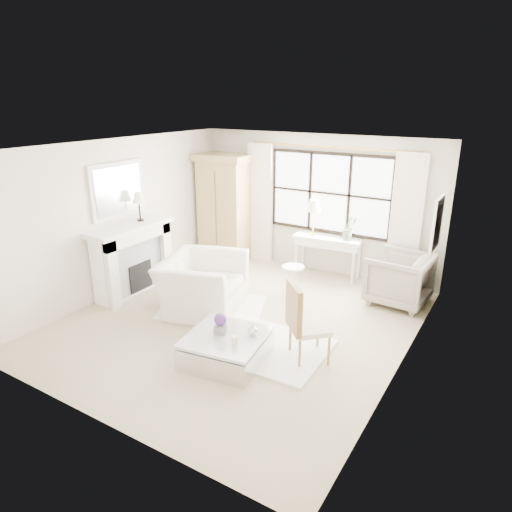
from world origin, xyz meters
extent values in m
plane|color=tan|center=(0.00, 0.00, 0.00)|extent=(5.50, 5.50, 0.00)
plane|color=silver|center=(0.00, 0.00, 2.70)|extent=(5.50, 5.50, 0.00)
plane|color=beige|center=(0.00, 2.75, 1.35)|extent=(5.00, 0.00, 5.00)
plane|color=silver|center=(0.00, -2.75, 1.35)|extent=(5.00, 0.00, 5.00)
plane|color=silver|center=(-2.50, 0.00, 1.35)|extent=(0.00, 5.50, 5.50)
plane|color=silver|center=(2.50, 0.00, 1.35)|extent=(0.00, 5.50, 5.50)
cube|color=white|center=(0.30, 2.73, 1.60)|extent=(2.40, 0.02, 1.50)
cylinder|color=#A87A3A|center=(0.30, 2.67, 2.47)|extent=(3.30, 0.04, 0.04)
cube|color=silver|center=(-1.20, 2.65, 1.24)|extent=(0.55, 0.10, 2.47)
cube|color=silver|center=(1.80, 2.65, 1.24)|extent=(0.55, 0.10, 2.47)
cube|color=white|center=(-2.29, 0.00, 0.59)|extent=(0.34, 1.50, 1.18)
cube|color=silver|center=(-2.12, 0.00, 0.53)|extent=(0.03, 1.22, 0.97)
cube|color=black|center=(-2.11, 0.00, 0.32)|extent=(0.06, 0.52, 0.50)
cube|color=white|center=(-2.25, 0.00, 1.22)|extent=(0.58, 1.66, 0.08)
cube|color=silver|center=(-2.47, 0.00, 1.84)|extent=(0.05, 1.15, 0.95)
cube|color=silver|center=(-2.44, 0.00, 1.84)|extent=(0.02, 1.00, 0.80)
cube|color=white|center=(2.47, 1.70, 1.55)|extent=(0.04, 0.62, 0.82)
cube|color=beige|center=(2.45, 1.70, 1.55)|extent=(0.01, 0.52, 0.72)
cylinder|color=black|center=(-2.26, 0.27, 1.27)|extent=(0.12, 0.12, 0.03)
cylinder|color=black|center=(-2.26, 0.27, 1.44)|extent=(0.03, 0.03, 0.30)
cone|color=beige|center=(-2.26, 0.27, 1.68)|extent=(0.22, 0.22, 0.18)
cube|color=tan|center=(-1.89, 2.33, 1.05)|extent=(1.02, 0.63, 2.10)
cube|color=tan|center=(-1.89, 2.33, 2.17)|extent=(1.14, 0.73, 0.14)
cube|color=white|center=(0.40, 2.53, 0.68)|extent=(1.27, 0.51, 0.14)
cube|color=white|center=(0.40, 2.53, 0.77)|extent=(1.33, 0.56, 0.06)
cylinder|color=#B18E3D|center=(0.08, 2.51, 0.82)|extent=(0.14, 0.14, 0.03)
cylinder|color=#B18E3D|center=(0.08, 2.51, 1.06)|extent=(0.02, 0.02, 0.46)
cone|color=beige|center=(0.08, 2.51, 1.38)|extent=(0.28, 0.28, 0.22)
imported|color=#4F6845|center=(0.81, 2.53, 1.04)|extent=(0.33, 0.31, 0.48)
cylinder|color=silver|center=(0.22, 1.44, 0.01)|extent=(0.26, 0.26, 0.03)
cylinder|color=silver|center=(0.22, 1.44, 0.25)|extent=(0.06, 0.06, 0.44)
cylinder|color=white|center=(0.22, 1.44, 0.49)|extent=(0.40, 0.40, 0.03)
cube|color=white|center=(-0.64, 0.16, 0.01)|extent=(1.99, 1.71, 0.03)
cube|color=white|center=(0.72, -0.47, 0.02)|extent=(1.81, 1.38, 0.03)
imported|color=white|center=(-0.75, 0.06, 0.45)|extent=(1.53, 1.65, 0.89)
imported|color=gray|center=(1.93, 1.99, 0.44)|extent=(1.03, 1.00, 0.88)
cube|color=silver|center=(1.40, -0.41, 0.46)|extent=(0.66, 0.66, 0.07)
cube|color=#9D7242|center=(1.23, -0.57, 0.78)|extent=(0.37, 0.38, 0.60)
cube|color=silver|center=(0.48, -1.03, 0.16)|extent=(1.14, 1.14, 0.32)
cube|color=silver|center=(0.48, -1.03, 0.36)|extent=(1.14, 1.14, 0.04)
cube|color=slate|center=(0.38, -1.01, 0.44)|extent=(0.20, 0.20, 0.12)
sphere|color=#532C70|center=(0.38, -1.01, 0.58)|extent=(0.17, 0.17, 0.17)
cylinder|color=beige|center=(0.70, -1.17, 0.44)|extent=(0.08, 0.08, 0.12)
imported|color=silver|center=(0.77, -0.83, 0.45)|extent=(0.18, 0.18, 0.15)
camera|label=1|loc=(3.59, -5.37, 3.37)|focal=32.00mm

